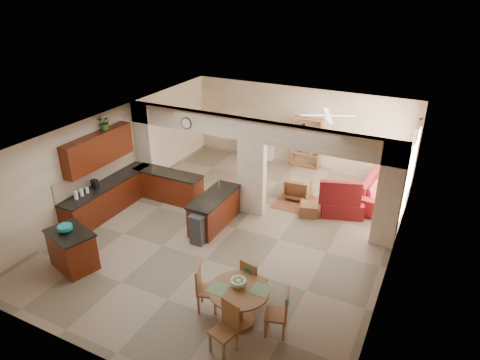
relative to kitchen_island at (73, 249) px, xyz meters
The scene contains 39 objects.
floor 4.18m from the kitchen_island, 50.75° to the left, with size 10.00×10.00×0.00m, color gray.
ceiling 4.76m from the kitchen_island, 50.75° to the left, with size 10.00×10.00×0.00m, color white.
wall_back 8.68m from the kitchen_island, 72.26° to the left, with size 8.00×8.00×0.00m, color beige.
wall_front 3.31m from the kitchen_island, 34.12° to the right, with size 8.00×8.00×0.00m, color beige.
wall_left 3.62m from the kitchen_island, 113.07° to the left, with size 10.00×10.00×0.00m, color beige.
wall_right 7.43m from the kitchen_island, 25.90° to the left, with size 10.00×10.00×0.00m, color beige.
partition_left_pier 4.45m from the kitchen_island, 104.24° to the left, with size 0.60×0.25×2.80m, color beige.
partition_center_pier 5.01m from the kitchen_island, 58.07° to the left, with size 0.80×0.25×2.20m, color beige.
partition_right_pier 7.66m from the kitchen_island, 33.68° to the left, with size 0.60×0.25×2.80m, color beige.
partition_header 5.37m from the kitchen_island, 58.07° to the left, with size 8.00×0.25×0.60m, color beige.
kitchen_counter 3.04m from the kitchen_island, 101.99° to the left, with size 2.52×3.29×1.48m.
upper_cabinets 3.06m from the kitchen_island, 116.21° to the left, with size 0.35×2.40×0.90m, color #3B0B06.
peninsula 3.71m from the kitchen_island, 56.84° to the left, with size 0.70×1.85×0.91m.
wall_clock 4.56m from the kitchen_island, 81.21° to the left, with size 0.34×0.34×0.03m, color #483418.
rug 6.57m from the kitchen_island, 54.25° to the left, with size 1.60×1.30×0.01m, color brown.
fireplace 8.12m from the kitchen_island, 82.71° to the left, with size 1.60×0.35×1.20m.
shelving_unit 8.58m from the kitchen_island, 69.66° to the left, with size 1.00×0.32×1.80m, color #9A6635.
window_a 8.63m from the kitchen_island, 39.90° to the left, with size 0.02×0.90×1.90m, color white.
window_b 9.81m from the kitchen_island, 47.57° to the left, with size 0.02×0.90×1.90m, color white.
glazed_door 9.19m from the kitchen_island, 43.98° to the left, with size 0.02×0.70×2.10m, color white.
drape_a_left 8.23m from the kitchen_island, 36.86° to the left, with size 0.10×0.28×2.30m, color #3B1B17.
drape_a_right 9.00m from the kitchen_island, 43.01° to the left, with size 0.10×0.28×2.30m, color #3B1B17.
drape_b_left 9.35m from the kitchen_island, 45.26° to the left, with size 0.10×0.28×2.30m, color #3B1B17.
drape_b_right 10.23m from the kitchen_island, 50.01° to the left, with size 0.10×0.28×2.30m, color #3B1B17.
ceiling_fan 7.75m from the kitchen_island, 56.41° to the left, with size 1.00×1.00×0.10m, color white.
kitchen_island is the anchor object (origin of this frame).
teal_bowl 0.56m from the kitchen_island, behind, with size 0.33×0.33×0.16m, color teal.
trash_can 3.00m from the kitchen_island, 45.54° to the left, with size 0.35×0.30×0.75m, color #2F3032.
dining_table 4.29m from the kitchen_island, ahead, with size 1.19×1.19×0.81m.
fruit_bowl 4.25m from the kitchen_island, ahead, with size 0.31×0.31×0.16m, color #85B727.
sofa 8.89m from the kitchen_island, 48.15° to the left, with size 1.04×2.66×0.78m, color maroon.
chaise 7.32m from the kitchen_island, 46.92° to the left, with size 1.15×0.94×0.46m, color maroon.
armchair 6.68m from the kitchen_island, 57.95° to the left, with size 0.72×0.74×0.67m, color maroon.
ottoman 6.36m from the kitchen_island, 48.70° to the left, with size 0.50×0.50×0.36m, color maroon.
plant 3.69m from the kitchen_island, 113.16° to the left, with size 0.38×0.33×0.42m, color #1E5216.
chair_north 4.31m from the kitchen_island, 10.74° to the left, with size 0.49×0.49×1.02m.
chair_east 5.13m from the kitchen_island, ahead, with size 0.52×0.52×1.02m.
chair_south 4.42m from the kitchen_island, ahead, with size 0.52×0.52×1.02m.
chair_west 3.47m from the kitchen_island, ahead, with size 0.54×0.54×1.02m.
Camera 1 is at (4.56, -8.87, 6.26)m, focal length 32.00 mm.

